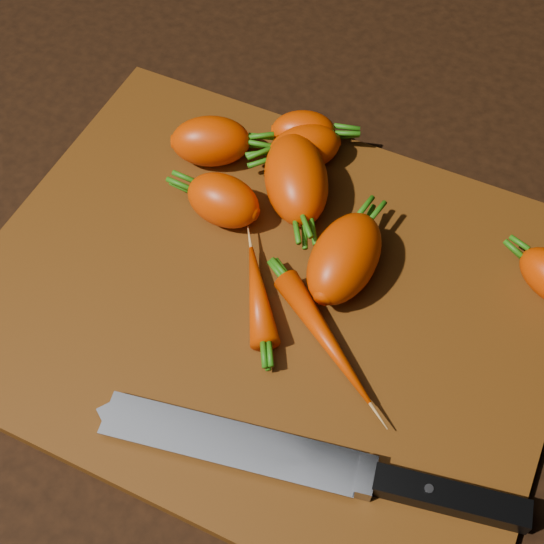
% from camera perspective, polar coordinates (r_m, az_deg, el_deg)
% --- Properties ---
extents(ground, '(2.00, 2.00, 0.01)m').
position_cam_1_polar(ground, '(0.67, -0.36, -2.31)').
color(ground, black).
extents(cutting_board, '(0.50, 0.40, 0.01)m').
position_cam_1_polar(cutting_board, '(0.66, -0.37, -1.81)').
color(cutting_board, '#5D310D').
rests_on(cutting_board, ground).
extents(carrot_0, '(0.09, 0.08, 0.05)m').
position_cam_1_polar(carrot_0, '(0.73, -4.62, 9.79)').
color(carrot_0, '#D33700').
rests_on(carrot_0, cutting_board).
extents(carrot_1, '(0.07, 0.05, 0.05)m').
position_cam_1_polar(carrot_1, '(0.69, -3.69, 5.40)').
color(carrot_1, '#D33700').
rests_on(carrot_1, cutting_board).
extents(carrot_2, '(0.10, 0.11, 0.06)m').
position_cam_1_polar(carrot_2, '(0.69, 1.83, 7.00)').
color(carrot_2, '#D33700').
rests_on(carrot_2, cutting_board).
extents(carrot_3, '(0.06, 0.10, 0.06)m').
position_cam_1_polar(carrot_3, '(0.64, 5.48, 1.05)').
color(carrot_3, '#D33700').
rests_on(carrot_3, cutting_board).
extents(carrot_4, '(0.08, 0.08, 0.04)m').
position_cam_1_polar(carrot_4, '(0.73, 2.47, 9.32)').
color(carrot_4, '#D33700').
rests_on(carrot_4, cutting_board).
extents(carrot_5, '(0.07, 0.06, 0.04)m').
position_cam_1_polar(carrot_5, '(0.75, 2.38, 10.53)').
color(carrot_5, '#D33700').
rests_on(carrot_5, cutting_board).
extents(carrot_7, '(0.12, 0.10, 0.02)m').
position_cam_1_polar(carrot_7, '(0.62, 4.06, -4.98)').
color(carrot_7, '#D33700').
rests_on(carrot_7, cutting_board).
extents(carrot_8, '(0.07, 0.09, 0.03)m').
position_cam_1_polar(carrot_8, '(0.64, -1.07, -1.67)').
color(carrot_8, '#D33700').
rests_on(carrot_8, cutting_board).
extents(knife, '(0.32, 0.09, 0.02)m').
position_cam_1_polar(knife, '(0.58, -1.37, -13.17)').
color(knife, gray).
rests_on(knife, cutting_board).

